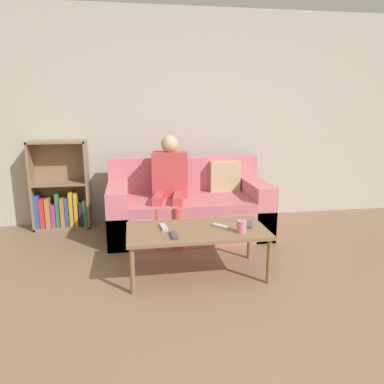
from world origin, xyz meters
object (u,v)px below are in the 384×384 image
object	(u,v)px
cup_near	(242,227)
coffee_table	(197,233)
tv_remote_2	(221,226)
tv_remote_0	(164,227)
tv_remote_3	(249,225)
person_adult	(170,180)
tv_remote_1	(174,235)
couch	(188,209)
bookshelf	(61,197)

from	to	relation	value
cup_near	coffee_table	bearing A→B (deg)	157.39
coffee_table	tv_remote_2	distance (m)	0.22
tv_remote_0	tv_remote_3	xyz separation A→B (m)	(0.76, -0.06, 0.00)
person_adult	tv_remote_1	world-z (taller)	person_adult
tv_remote_0	tv_remote_2	xyz separation A→B (m)	(0.50, -0.07, 0.00)
person_adult	cup_near	distance (m)	1.26
couch	person_adult	size ratio (longest dim) A/B	1.57
bookshelf	tv_remote_3	distance (m)	2.43
tv_remote_3	tv_remote_0	bearing A→B (deg)	-165.37
person_adult	cup_near	world-z (taller)	person_adult
cup_near	tv_remote_3	size ratio (longest dim) A/B	0.59
coffee_table	person_adult	size ratio (longest dim) A/B	1.06
couch	tv_remote_0	distance (m)	1.09
person_adult	tv_remote_0	size ratio (longest dim) A/B	6.57
tv_remote_2	tv_remote_3	xyz separation A→B (m)	(0.26, 0.01, 0.00)
tv_remote_2	person_adult	bearing A→B (deg)	68.90
cup_near	tv_remote_0	world-z (taller)	cup_near
couch	tv_remote_0	world-z (taller)	couch
couch	tv_remote_3	world-z (taller)	couch
cup_near	tv_remote_3	distance (m)	0.21
couch	coffee_table	xyz separation A→B (m)	(-0.09, -1.09, 0.09)
cup_near	tv_remote_0	xyz separation A→B (m)	(-0.64, 0.22, -0.04)
person_adult	coffee_table	bearing A→B (deg)	-72.02
person_adult	tv_remote_1	bearing A→B (deg)	-83.79
bookshelf	tv_remote_1	bearing A→B (deg)	-55.41
tv_remote_0	tv_remote_3	size ratio (longest dim) A/B	0.98
bookshelf	person_adult	bearing A→B (deg)	-23.71
couch	tv_remote_1	size ratio (longest dim) A/B	10.45
bookshelf	cup_near	size ratio (longest dim) A/B	10.08
couch	cup_near	bearing A→B (deg)	-77.98
couch	tv_remote_0	xyz separation A→B (m)	(-0.37, -1.01, 0.14)
person_adult	tv_remote_0	world-z (taller)	person_adult
person_adult	tv_remote_2	world-z (taller)	person_adult
cup_near	tv_remote_2	world-z (taller)	cup_near
tv_remote_0	cup_near	bearing A→B (deg)	-24.17
coffee_table	tv_remote_2	world-z (taller)	tv_remote_2
couch	tv_remote_0	size ratio (longest dim) A/B	10.34
bookshelf	coffee_table	world-z (taller)	bookshelf
tv_remote_1	tv_remote_2	size ratio (longest dim) A/B	1.07
tv_remote_1	tv_remote_2	xyz separation A→B (m)	(0.43, 0.16, 0.00)
coffee_table	tv_remote_1	size ratio (longest dim) A/B	7.04
bookshelf	tv_remote_2	size ratio (longest dim) A/B	6.55
couch	person_adult	world-z (taller)	person_adult
couch	tv_remote_3	distance (m)	1.15
bookshelf	tv_remote_2	distance (m)	2.24
cup_near	tv_remote_0	distance (m)	0.68
bookshelf	person_adult	xyz separation A→B (m)	(1.27, -0.56, 0.28)
person_adult	tv_remote_2	bearing A→B (deg)	-60.43
tv_remote_1	tv_remote_3	bearing A→B (deg)	10.97
couch	tv_remote_3	size ratio (longest dim) A/B	10.18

